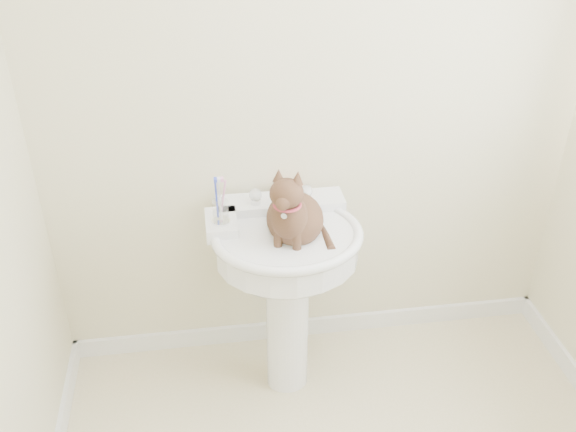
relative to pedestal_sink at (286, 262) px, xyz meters
name	(u,v)px	position (x,y,z in m)	size (l,w,h in m)	color
wall_back	(316,85)	(0.16, 0.29, 0.61)	(2.20, 0.00, 2.50)	beige
baseboard_back	(310,326)	(0.16, 0.28, -0.60)	(2.20, 0.02, 0.09)	white
pedestal_sink	(286,262)	(0.00, 0.00, 0.00)	(0.59, 0.58, 0.82)	white
faucet	(282,195)	(0.00, 0.15, 0.22)	(0.28, 0.12, 0.14)	silver
soap_bar	(291,190)	(0.05, 0.23, 0.19)	(0.09, 0.06, 0.03)	#FF5327
toothbrush_cup	(221,211)	(-0.24, 0.05, 0.22)	(0.07, 0.07, 0.18)	silver
cat	(294,216)	(0.03, -0.03, 0.23)	(0.24, 0.30, 0.43)	brown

